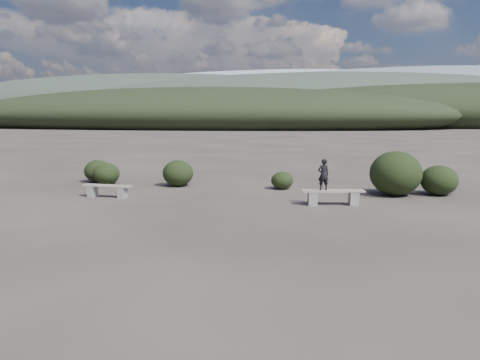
# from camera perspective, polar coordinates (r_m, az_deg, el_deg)

# --- Properties ---
(ground) EXTENTS (1200.00, 1200.00, 0.00)m
(ground) POSITION_cam_1_polar(r_m,az_deg,el_deg) (9.86, -6.89, -9.07)
(ground) COLOR #312A26
(ground) RESTS_ON ground
(bench_left) EXTENTS (1.79, 0.48, 0.44)m
(bench_left) POSITION_cam_1_polar(r_m,az_deg,el_deg) (17.01, -15.87, -1.16)
(bench_left) COLOR gray
(bench_left) RESTS_ON ground
(bench_right) EXTENTS (2.02, 0.72, 0.49)m
(bench_right) POSITION_cam_1_polar(r_m,az_deg,el_deg) (15.24, 11.28, -1.93)
(bench_right) COLOR gray
(bench_right) RESTS_ON ground
(seated_person) EXTENTS (0.42, 0.35, 1.00)m
(seated_person) POSITION_cam_1_polar(r_m,az_deg,el_deg) (15.08, 10.13, 0.66)
(seated_person) COLOR black
(seated_person) RESTS_ON bench_right
(shrub_a) EXTENTS (1.10, 1.10, 0.90)m
(shrub_a) POSITION_cam_1_polar(r_m,az_deg,el_deg) (20.14, -16.00, 0.74)
(shrub_a) COLOR black
(shrub_a) RESTS_ON ground
(shrub_b) EXTENTS (1.24, 1.24, 1.06)m
(shrub_b) POSITION_cam_1_polar(r_m,az_deg,el_deg) (19.05, -7.57, 0.83)
(shrub_b) COLOR black
(shrub_b) RESTS_ON ground
(shrub_c) EXTENTS (0.86, 0.86, 0.69)m
(shrub_c) POSITION_cam_1_polar(r_m,az_deg,el_deg) (18.22, 5.16, -0.06)
(shrub_c) COLOR black
(shrub_c) RESTS_ON ground
(shrub_d) EXTENTS (1.82, 1.82, 1.60)m
(shrub_d) POSITION_cam_1_polar(r_m,az_deg,el_deg) (17.59, 18.44, 0.77)
(shrub_d) COLOR black
(shrub_d) RESTS_ON ground
(shrub_e) EXTENTS (1.30, 1.30, 1.08)m
(shrub_e) POSITION_cam_1_polar(r_m,az_deg,el_deg) (18.25, 23.10, -0.03)
(shrub_e) COLOR black
(shrub_e) RESTS_ON ground
(shrub_f) EXTENTS (1.13, 1.13, 0.96)m
(shrub_f) POSITION_cam_1_polar(r_m,az_deg,el_deg) (20.97, -16.96, 1.06)
(shrub_f) COLOR black
(shrub_f) RESTS_ON ground
(mountain_ridges) EXTENTS (500.00, 400.00, 56.00)m
(mountain_ridges) POSITION_cam_1_polar(r_m,az_deg,el_deg) (348.32, 8.39, 9.22)
(mountain_ridges) COLOR black
(mountain_ridges) RESTS_ON ground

